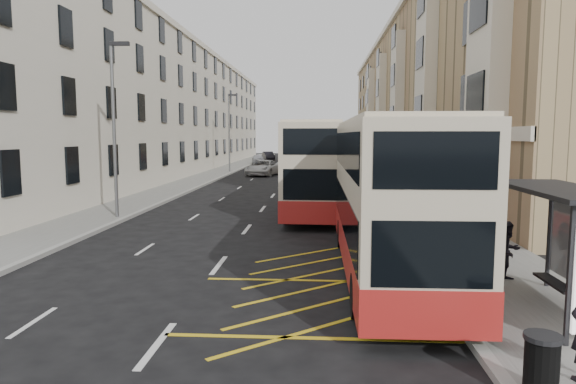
# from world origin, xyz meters

# --- Properties ---
(ground) EXTENTS (200.00, 200.00, 0.00)m
(ground) POSITION_xyz_m (0.00, 0.00, 0.00)
(ground) COLOR black
(ground) RESTS_ON ground
(pavement_right) EXTENTS (4.00, 120.00, 0.15)m
(pavement_right) POSITION_xyz_m (8.00, 30.00, 0.07)
(pavement_right) COLOR slate
(pavement_right) RESTS_ON ground
(pavement_left) EXTENTS (3.00, 120.00, 0.15)m
(pavement_left) POSITION_xyz_m (-7.50, 30.00, 0.07)
(pavement_left) COLOR slate
(pavement_left) RESTS_ON ground
(kerb_right) EXTENTS (0.25, 120.00, 0.15)m
(kerb_right) POSITION_xyz_m (6.00, 30.00, 0.07)
(kerb_right) COLOR #969690
(kerb_right) RESTS_ON ground
(kerb_left) EXTENTS (0.25, 120.00, 0.15)m
(kerb_left) POSITION_xyz_m (-6.00, 30.00, 0.07)
(kerb_left) COLOR #969690
(kerb_left) RESTS_ON ground
(road_markings) EXTENTS (10.00, 110.00, 0.01)m
(road_markings) POSITION_xyz_m (0.00, 45.00, 0.01)
(road_markings) COLOR silver
(road_markings) RESTS_ON ground
(terrace_right) EXTENTS (10.75, 79.00, 15.25)m
(terrace_right) POSITION_xyz_m (14.88, 45.38, 7.52)
(terrace_right) COLOR tan
(terrace_right) RESTS_ON ground
(terrace_left) EXTENTS (9.18, 79.00, 13.25)m
(terrace_left) POSITION_xyz_m (-13.43, 45.50, 6.52)
(terrace_left) COLOR beige
(terrace_left) RESTS_ON ground
(bus_shelter) EXTENTS (1.65, 4.25, 2.70)m
(bus_shelter) POSITION_xyz_m (8.34, -0.39, 2.14)
(bus_shelter) COLOR black
(bus_shelter) RESTS_ON pavement_right
(guard_railing) EXTENTS (0.06, 6.56, 1.01)m
(guard_railing) POSITION_xyz_m (6.25, 5.75, 0.86)
(guard_railing) COLOR #B01B25
(guard_railing) RESTS_ON pavement_right
(street_lamp_near) EXTENTS (0.93, 0.18, 8.00)m
(street_lamp_near) POSITION_xyz_m (-6.35, 12.00, 4.64)
(street_lamp_near) COLOR slate
(street_lamp_near) RESTS_ON pavement_left
(street_lamp_far) EXTENTS (0.93, 0.18, 8.00)m
(street_lamp_far) POSITION_xyz_m (-6.35, 42.00, 4.64)
(street_lamp_far) COLOR slate
(street_lamp_far) RESTS_ON pavement_left
(double_decker_front) EXTENTS (2.59, 10.99, 4.38)m
(double_decker_front) POSITION_xyz_m (5.00, 3.19, 2.23)
(double_decker_front) COLOR beige
(double_decker_front) RESTS_ON ground
(double_decker_rear) EXTENTS (3.13, 11.60, 4.59)m
(double_decker_rear) POSITION_xyz_m (2.94, 14.99, 2.34)
(double_decker_rear) COLOR beige
(double_decker_rear) RESTS_ON ground
(litter_bin) EXTENTS (0.55, 0.55, 0.91)m
(litter_bin) POSITION_xyz_m (6.35, -3.73, 0.62)
(litter_bin) COLOR black
(litter_bin) RESTS_ON pavement_right
(pedestrian_mid) EXTENTS (0.94, 0.85, 1.57)m
(pedestrian_mid) POSITION_xyz_m (8.00, 2.35, 0.94)
(pedestrian_mid) COLOR black
(pedestrian_mid) RESTS_ON pavement_right
(pedestrian_far) EXTENTS (1.20, 0.67, 1.92)m
(pedestrian_far) POSITION_xyz_m (6.35, 2.86, 1.11)
(pedestrian_far) COLOR black
(pedestrian_far) RESTS_ON pavement_right
(white_van) EXTENTS (3.61, 5.81, 1.50)m
(white_van) POSITION_xyz_m (-2.43, 38.69, 0.75)
(white_van) COLOR silver
(white_van) RESTS_ON ground
(car_silver) EXTENTS (2.20, 4.24, 1.38)m
(car_silver) POSITION_xyz_m (-5.20, 56.88, 0.69)
(car_silver) COLOR #B7BAC0
(car_silver) RESTS_ON ground
(car_dark) EXTENTS (2.52, 4.35, 1.36)m
(car_dark) POSITION_xyz_m (-5.03, 68.73, 0.68)
(car_dark) COLOR black
(car_dark) RESTS_ON ground
(car_red) EXTENTS (3.10, 5.24, 1.42)m
(car_red) POSITION_xyz_m (4.94, 59.93, 0.71)
(car_red) COLOR #AF1B26
(car_red) RESTS_ON ground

